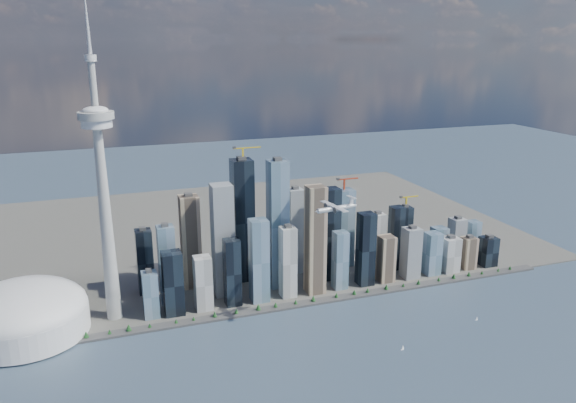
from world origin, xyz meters
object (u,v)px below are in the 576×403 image
object	(u,v)px
sailboat_east	(477,319)
airplane	(336,208)
needle_tower	(103,189)
sailboat_west	(403,348)
dome_stadium	(24,313)

from	to	relation	value
sailboat_east	airplane	bearing A→B (deg)	150.26
needle_tower	sailboat_west	size ratio (longest dim) A/B	63.37
dome_stadium	sailboat_west	distance (m)	615.63
needle_tower	sailboat_east	xyz separation A→B (m)	(594.42, -215.40, -233.17)
airplane	sailboat_east	bearing A→B (deg)	-23.05
airplane	sailboat_east	distance (m)	327.97
needle_tower	airplane	size ratio (longest dim) A/B	6.97
dome_stadium	airplane	size ratio (longest dim) A/B	2.53
needle_tower	sailboat_east	world-z (taller)	needle_tower
airplane	sailboat_east	xyz separation A→B (m)	(245.15, -62.81, -208.62)
airplane	sailboat_west	distance (m)	244.71
dome_stadium	sailboat_west	xyz separation A→B (m)	(562.35, -247.83, -36.65)
airplane	sailboat_west	xyz separation A→B (m)	(73.07, -105.24, -208.49)
needle_tower	sailboat_east	bearing A→B (deg)	-19.92
sailboat_west	dome_stadium	bearing A→B (deg)	143.72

